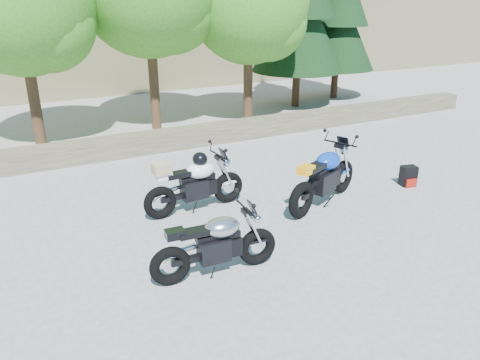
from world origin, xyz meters
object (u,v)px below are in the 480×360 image
white_bike (194,183)px  blue_bike (324,178)px  backpack (408,176)px  silver_bike (216,245)px

white_bike → blue_bike: bearing=-24.2°
white_bike → blue_bike: 2.45m
blue_bike → backpack: 2.19m
silver_bike → white_bike: size_ratio=0.95×
white_bike → blue_bike: (2.29, -0.87, -0.01)m
silver_bike → backpack: bearing=17.4°
blue_bike → backpack: blue_bike is taller
silver_bike → backpack: silver_bike is taller
silver_bike → white_bike: bearing=79.4°
white_bike → backpack: size_ratio=4.74×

